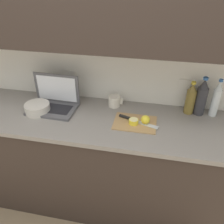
{
  "coord_description": "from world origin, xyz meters",
  "views": [
    {
      "loc": [
        0.47,
        -1.45,
        1.93
      ],
      "look_at": [
        0.17,
        -0.01,
        1.01
      ],
      "focal_mm": 38.0,
      "sensor_mm": 36.0,
      "label": 1
    }
  ],
  "objects_px": {
    "bottle_green_soda": "(191,99)",
    "measuring_cup": "(114,101)",
    "cutting_board": "(135,123)",
    "bowl_white": "(37,108)",
    "lemon_half_cut": "(134,121)",
    "bottle_water_clear": "(216,99)",
    "bottle_oil_tall": "(201,98)",
    "laptop": "(54,101)",
    "knife": "(131,119)",
    "lemon_whole_beside": "(145,120)"
  },
  "relations": [
    {
      "from": "bottle_green_soda",
      "to": "bottle_water_clear",
      "type": "relative_size",
      "value": 0.88
    },
    {
      "from": "bottle_green_soda",
      "to": "bottle_oil_tall",
      "type": "distance_m",
      "value": 0.08
    },
    {
      "from": "knife",
      "to": "bowl_white",
      "type": "xyz_separation_m",
      "value": [
        -0.74,
        -0.02,
        0.02
      ]
    },
    {
      "from": "cutting_board",
      "to": "lemon_half_cut",
      "type": "height_order",
      "value": "lemon_half_cut"
    },
    {
      "from": "bottle_oil_tall",
      "to": "bottle_green_soda",
      "type": "bearing_deg",
      "value": -180.0
    },
    {
      "from": "cutting_board",
      "to": "bowl_white",
      "type": "distance_m",
      "value": 0.77
    },
    {
      "from": "laptop",
      "to": "measuring_cup",
      "type": "xyz_separation_m",
      "value": [
        0.47,
        0.12,
        -0.02
      ]
    },
    {
      "from": "bottle_water_clear",
      "to": "lemon_whole_beside",
      "type": "bearing_deg",
      "value": -155.16
    },
    {
      "from": "lemon_half_cut",
      "to": "measuring_cup",
      "type": "height_order",
      "value": "measuring_cup"
    },
    {
      "from": "bowl_white",
      "to": "bottle_water_clear",
      "type": "bearing_deg",
      "value": 9.9
    },
    {
      "from": "bottle_oil_tall",
      "to": "laptop",
      "type": "bearing_deg",
      "value": -172.97
    },
    {
      "from": "laptop",
      "to": "lemon_half_cut",
      "type": "bearing_deg",
      "value": -7.87
    },
    {
      "from": "bottle_oil_tall",
      "to": "bottle_water_clear",
      "type": "relative_size",
      "value": 1.02
    },
    {
      "from": "measuring_cup",
      "to": "lemon_half_cut",
      "type": "bearing_deg",
      "value": -51.36
    },
    {
      "from": "bottle_green_soda",
      "to": "measuring_cup",
      "type": "height_order",
      "value": "bottle_green_soda"
    },
    {
      "from": "cutting_board",
      "to": "bowl_white",
      "type": "relative_size",
      "value": 1.6
    },
    {
      "from": "lemon_whole_beside",
      "to": "measuring_cup",
      "type": "xyz_separation_m",
      "value": [
        -0.27,
        0.22,
        0.0
      ]
    },
    {
      "from": "laptop",
      "to": "measuring_cup",
      "type": "height_order",
      "value": "laptop"
    },
    {
      "from": "lemon_whole_beside",
      "to": "measuring_cup",
      "type": "distance_m",
      "value": 0.35
    },
    {
      "from": "bottle_water_clear",
      "to": "bowl_white",
      "type": "height_order",
      "value": "bottle_water_clear"
    },
    {
      "from": "lemon_half_cut",
      "to": "laptop",
      "type": "bearing_deg",
      "value": 170.41
    },
    {
      "from": "lemon_whole_beside",
      "to": "measuring_cup",
      "type": "relative_size",
      "value": 0.54
    },
    {
      "from": "cutting_board",
      "to": "lemon_whole_beside",
      "type": "bearing_deg",
      "value": 1.77
    },
    {
      "from": "laptop",
      "to": "cutting_board",
      "type": "xyz_separation_m",
      "value": [
        0.67,
        -0.09,
        -0.06
      ]
    },
    {
      "from": "bottle_water_clear",
      "to": "measuring_cup",
      "type": "distance_m",
      "value": 0.78
    },
    {
      "from": "bottle_oil_tall",
      "to": "lemon_whole_beside",
      "type": "bearing_deg",
      "value": -149.6
    },
    {
      "from": "cutting_board",
      "to": "bottle_green_soda",
      "type": "distance_m",
      "value": 0.47
    },
    {
      "from": "bottle_water_clear",
      "to": "bowl_white",
      "type": "xyz_separation_m",
      "value": [
        -1.35,
        -0.24,
        -0.1
      ]
    },
    {
      "from": "bottle_green_soda",
      "to": "knife",
      "type": "bearing_deg",
      "value": -153.59
    },
    {
      "from": "cutting_board",
      "to": "bottle_water_clear",
      "type": "bearing_deg",
      "value": 22.15
    },
    {
      "from": "bottle_green_soda",
      "to": "bottle_water_clear",
      "type": "xyz_separation_m",
      "value": [
        0.18,
        0.0,
        0.02
      ]
    },
    {
      "from": "bottle_water_clear",
      "to": "measuring_cup",
      "type": "xyz_separation_m",
      "value": [
        -0.77,
        -0.02,
        -0.09
      ]
    },
    {
      "from": "laptop",
      "to": "knife",
      "type": "distance_m",
      "value": 0.64
    },
    {
      "from": "bottle_water_clear",
      "to": "bowl_white",
      "type": "relative_size",
      "value": 1.55
    },
    {
      "from": "bottle_green_soda",
      "to": "measuring_cup",
      "type": "distance_m",
      "value": 0.6
    },
    {
      "from": "knife",
      "to": "laptop",
      "type": "bearing_deg",
      "value": -168.11
    },
    {
      "from": "laptop",
      "to": "bottle_green_soda",
      "type": "bearing_deg",
      "value": 9.25
    },
    {
      "from": "bottle_water_clear",
      "to": "lemon_half_cut",
      "type": "bearing_deg",
      "value": -156.72
    },
    {
      "from": "measuring_cup",
      "to": "lemon_whole_beside",
      "type": "bearing_deg",
      "value": -38.46
    },
    {
      "from": "bottle_green_soda",
      "to": "measuring_cup",
      "type": "bearing_deg",
      "value": -178.46
    },
    {
      "from": "lemon_whole_beside",
      "to": "bowl_white",
      "type": "distance_m",
      "value": 0.85
    },
    {
      "from": "knife",
      "to": "lemon_whole_beside",
      "type": "bearing_deg",
      "value": 6.36
    },
    {
      "from": "bottle_oil_tall",
      "to": "bottle_water_clear",
      "type": "xyz_separation_m",
      "value": [
        0.11,
        -0.0,
        -0.0
      ]
    },
    {
      "from": "laptop",
      "to": "bottle_water_clear",
      "type": "xyz_separation_m",
      "value": [
        1.24,
        0.14,
        0.08
      ]
    },
    {
      "from": "laptop",
      "to": "cutting_board",
      "type": "bearing_deg",
      "value": -6.29
    },
    {
      "from": "lemon_whole_beside",
      "to": "bottle_green_soda",
      "type": "bearing_deg",
      "value": 35.99
    },
    {
      "from": "lemon_whole_beside",
      "to": "bowl_white",
      "type": "height_order",
      "value": "bowl_white"
    },
    {
      "from": "knife",
      "to": "bottle_oil_tall",
      "type": "distance_m",
      "value": 0.56
    },
    {
      "from": "bottle_green_soda",
      "to": "bottle_water_clear",
      "type": "bearing_deg",
      "value": 0.0
    },
    {
      "from": "laptop",
      "to": "bottle_green_soda",
      "type": "height_order",
      "value": "bottle_green_soda"
    }
  ]
}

